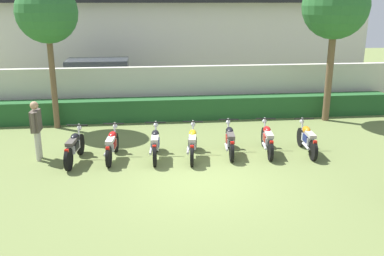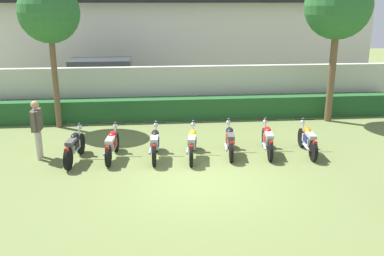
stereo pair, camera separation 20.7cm
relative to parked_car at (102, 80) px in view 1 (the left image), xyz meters
name	(u,v)px [view 1 (the left image)]	position (x,y,z in m)	size (l,w,h in m)	color
ground	(201,180)	(3.23, -9.52, -0.94)	(60.00, 60.00, 0.00)	olive
building	(165,4)	(3.23, 5.90, 3.29)	(21.53, 6.50, 8.44)	silver
compound_wall	(179,91)	(3.23, -2.91, 0.03)	(20.46, 0.30, 1.94)	beige
hedge_row	(180,109)	(3.23, -3.61, -0.52)	(16.36, 0.70, 0.84)	#235628
parked_car	(102,80)	(0.00, 0.00, 0.00)	(4.51, 2.09, 1.89)	silver
tree_near_inspector	(47,13)	(-1.27, -4.26, 3.04)	(2.06, 2.06, 5.05)	brown
tree_far_side	(335,7)	(8.73, -4.39, 3.24)	(2.37, 2.37, 5.41)	brown
motorcycle_in_row_0	(74,147)	(-0.14, -7.85, -0.48)	(0.60, 1.88, 0.97)	black
motorcycle_in_row_1	(112,144)	(0.89, -7.72, -0.49)	(0.60, 1.81, 0.95)	black
motorcycle_in_row_2	(155,143)	(2.13, -7.81, -0.48)	(0.60, 1.84, 0.97)	black
motorcycle_in_row_3	(192,143)	(3.19, -7.87, -0.49)	(0.60, 1.92, 0.96)	black
motorcycle_in_row_4	(230,140)	(4.32, -7.70, -0.49)	(0.60, 1.84, 0.96)	black
motorcycle_in_row_5	(267,139)	(5.44, -7.74, -0.49)	(0.60, 1.86, 0.96)	black
motorcycle_in_row_6	(307,139)	(6.62, -7.88, -0.49)	(0.60, 1.83, 0.95)	black
inspector_person	(36,125)	(-1.19, -7.50, 0.08)	(0.23, 0.68, 1.71)	beige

